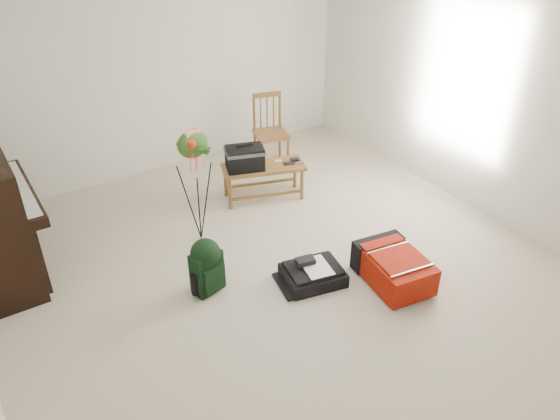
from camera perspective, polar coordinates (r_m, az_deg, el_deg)
floor at (r=5.18m, az=0.49°, el=-7.05°), size 5.00×5.50×0.01m
wall_back at (r=6.80m, az=-12.75°, el=13.97°), size 5.00×0.04×2.50m
wall_right at (r=6.14m, az=20.78°, el=10.76°), size 0.04×5.50×2.50m
bench at (r=6.09m, az=-2.88°, el=5.00°), size 1.00×0.65×0.72m
dining_chair at (r=6.98m, az=-1.07°, el=8.16°), size 0.49×0.49×0.92m
red_suitcase at (r=5.16m, az=11.40°, el=-5.63°), size 0.58×0.78×0.31m
black_duffel at (r=5.10m, az=3.45°, el=-6.66°), size 0.61×0.53×0.23m
green_backpack at (r=4.89m, az=-7.70°, el=-5.58°), size 0.31×0.28×0.55m
flower_stand at (r=5.44m, az=-8.71°, el=2.36°), size 0.45×0.45×1.24m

